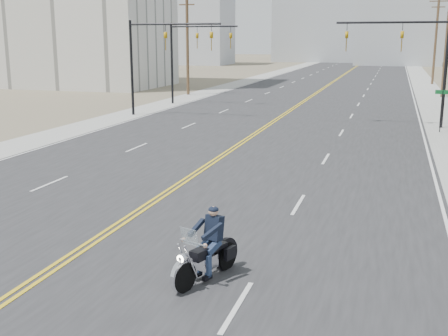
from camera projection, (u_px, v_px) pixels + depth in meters
name	position (u px, v px, depth m)	size (l,w,h in m)	color
road	(333.00, 82.00, 75.10)	(20.00, 200.00, 0.01)	#303033
sidewalk_left	(250.00, 80.00, 78.34)	(3.00, 200.00, 0.01)	#A5A5A0
sidewalk_right	(424.00, 84.00, 71.85)	(3.00, 200.00, 0.01)	#A5A5A0
traffic_mast_left	(156.00, 49.00, 41.08)	(7.10, 0.26, 7.00)	black
traffic_mast_right	(414.00, 50.00, 36.01)	(7.10, 0.26, 7.00)	black
traffic_mast_far	(190.00, 48.00, 48.65)	(6.10, 0.26, 7.00)	black
street_sign	(442.00, 104.00, 34.34)	(0.90, 0.06, 2.62)	black
utility_pole_d	(447.00, 35.00, 54.37)	(2.20, 0.30, 11.50)	brown
utility_pole_e	(436.00, 38.00, 70.28)	(2.20, 0.30, 11.00)	brown
utility_pole_left	(187.00, 41.00, 56.88)	(2.20, 0.30, 10.50)	brown
haze_bldg_a	(198.00, 14.00, 124.47)	(14.00, 12.00, 22.00)	#B7BCC6
haze_bldg_b	(399.00, 32.00, 122.55)	(18.00, 14.00, 14.00)	#ADB2B7
haze_bldg_d	(317.00, 9.00, 140.83)	(20.00, 15.00, 26.00)	#ADB2B7
haze_bldg_f	(162.00, 29.00, 143.36)	(12.00, 12.00, 16.00)	#ADB2B7
motorcyclist	(206.00, 245.00, 13.32)	(0.98, 2.28, 1.78)	black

